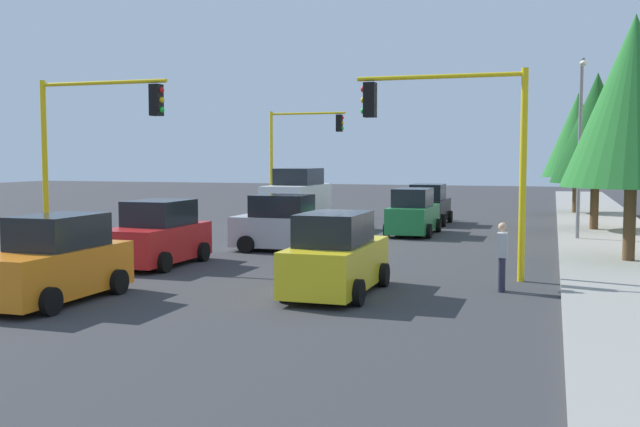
# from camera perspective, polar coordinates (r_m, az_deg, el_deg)

# --- Properties ---
(ground_plane) EXTENTS (120.00, 120.00, 0.00)m
(ground_plane) POSITION_cam_1_polar(r_m,az_deg,el_deg) (27.33, 0.05, -2.48)
(ground_plane) COLOR #353538
(sidewalk_kerb) EXTENTS (80.00, 4.00, 0.15)m
(sidewalk_kerb) POSITION_cam_1_polar(r_m,az_deg,el_deg) (31.09, 21.81, -1.82)
(sidewalk_kerb) COLOR gray
(sidewalk_kerb) RESTS_ON ground
(lane_arrow_near) EXTENTS (2.40, 1.10, 1.10)m
(lane_arrow_near) POSITION_cam_1_polar(r_m,az_deg,el_deg) (18.52, -20.17, -6.05)
(lane_arrow_near) COLOR silver
(lane_arrow_near) RESTS_ON ground
(traffic_signal_near_right) EXTENTS (0.36, 4.59, 5.76)m
(traffic_signal_near_right) POSITION_cam_1_polar(r_m,az_deg,el_deg) (24.28, -17.47, 6.08)
(traffic_signal_near_right) COLOR yellow
(traffic_signal_near_right) RESTS_ON ground
(traffic_signal_far_right) EXTENTS (0.36, 4.59, 5.94)m
(traffic_signal_far_right) POSITION_cam_1_polar(r_m,az_deg,el_deg) (42.24, -1.59, 5.65)
(traffic_signal_far_right) COLOR yellow
(traffic_signal_far_right) RESTS_ON ground
(traffic_signal_near_left) EXTENTS (0.36, 4.59, 5.60)m
(traffic_signal_near_left) POSITION_cam_1_polar(r_m,az_deg,el_deg) (20.02, 10.44, 6.31)
(traffic_signal_near_left) COLOR yellow
(traffic_signal_near_left) RESTS_ON ground
(street_lamp_curbside) EXTENTS (2.15, 0.28, 7.00)m
(street_lamp_curbside) POSITION_cam_1_polar(r_m,az_deg,el_deg) (29.49, 19.71, 6.23)
(street_lamp_curbside) COLOR slate
(street_lamp_curbside) RESTS_ON ground
(tree_roadside_near) EXTENTS (4.14, 4.14, 7.56)m
(tree_roadside_near) POSITION_cam_1_polar(r_m,az_deg,el_deg) (24.01, 23.32, 8.06)
(tree_roadside_near) COLOR brown
(tree_roadside_near) RESTS_ON ground
(tree_roadside_mid) EXTENTS (3.81, 3.81, 6.94)m
(tree_roadside_mid) POSITION_cam_1_polar(r_m,az_deg,el_deg) (33.91, 20.83, 6.26)
(tree_roadside_mid) COLOR brown
(tree_roadside_mid) RESTS_ON ground
(tree_roadside_far) EXTENTS (3.79, 3.79, 6.92)m
(tree_roadside_far) POSITION_cam_1_polar(r_m,az_deg,el_deg) (43.88, 19.49, 5.79)
(tree_roadside_far) COLOR brown
(tree_roadside_far) RESTS_ON ground
(delivery_van_white) EXTENTS (4.80, 2.22, 2.77)m
(delivery_van_white) POSITION_cam_1_polar(r_m,az_deg,el_deg) (33.77, -1.78, 1.02)
(delivery_van_white) COLOR white
(delivery_van_white) RESTS_ON ground
(car_silver) EXTENTS (2.11, 3.74, 1.98)m
(car_silver) POSITION_cam_1_polar(r_m,az_deg,el_deg) (25.56, -2.69, -0.95)
(car_silver) COLOR #B2B5BA
(car_silver) RESTS_ON ground
(car_green) EXTENTS (4.16, 1.95, 1.98)m
(car_green) POSITION_cam_1_polar(r_m,az_deg,el_deg) (31.17, 7.31, -0.01)
(car_green) COLOR #1E7238
(car_green) RESTS_ON ground
(car_orange) EXTENTS (4.04, 1.93, 1.98)m
(car_orange) POSITION_cam_1_polar(r_m,az_deg,el_deg) (17.65, -20.01, -3.63)
(car_orange) COLOR orange
(car_orange) RESTS_ON ground
(car_yellow) EXTENTS (4.12, 1.95, 1.98)m
(car_yellow) POSITION_cam_1_polar(r_m,az_deg,el_deg) (17.51, 1.27, -3.42)
(car_yellow) COLOR yellow
(car_yellow) RESTS_ON ground
(car_red) EXTENTS (3.90, 2.10, 1.98)m
(car_red) POSITION_cam_1_polar(r_m,az_deg,el_deg) (22.73, -12.60, -1.72)
(car_red) COLOR red
(car_red) RESTS_ON ground
(car_black) EXTENTS (3.73, 2.03, 1.98)m
(car_black) POSITION_cam_1_polar(r_m,az_deg,el_deg) (36.25, 8.47, 0.59)
(car_black) COLOR black
(car_black) RESTS_ON ground
(pedestrian_crossing) EXTENTS (0.40, 0.24, 1.70)m
(pedestrian_crossing) POSITION_cam_1_polar(r_m,az_deg,el_deg) (18.36, 14.06, -3.15)
(pedestrian_crossing) COLOR #262638
(pedestrian_crossing) RESTS_ON ground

